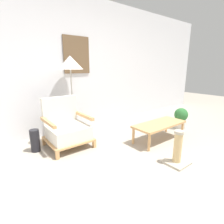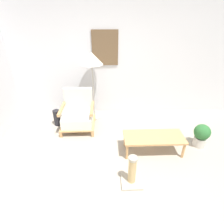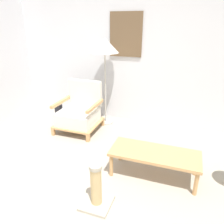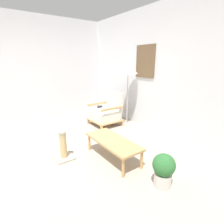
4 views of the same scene
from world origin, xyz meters
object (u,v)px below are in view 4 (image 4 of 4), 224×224
object	(u,v)px
armchair	(106,112)
potted_plant	(164,169)
scratching_post	(64,148)
floor_lamp	(128,71)
coffee_table	(113,142)
vase	(100,112)

from	to	relation	value
armchair	potted_plant	xyz separation A→B (m)	(2.34, -0.70, -0.06)
scratching_post	floor_lamp	bearing A→B (deg)	108.46
armchair	coffee_table	size ratio (longest dim) A/B	0.78
armchair	scratching_post	world-z (taller)	armchair
vase	scratching_post	world-z (taller)	scratching_post
potted_plant	scratching_post	xyz separation A→B (m)	(-1.38, -0.79, -0.07)
floor_lamp	potted_plant	xyz separation A→B (m)	(2.02, -1.11, -1.09)
coffee_table	scratching_post	distance (m)	0.82
armchair	potted_plant	bearing A→B (deg)	-16.78
armchair	potted_plant	world-z (taller)	armchair
scratching_post	potted_plant	bearing A→B (deg)	29.60
armchair	floor_lamp	world-z (taller)	floor_lamp
floor_lamp	vase	xyz separation A→B (m)	(-0.81, -0.29, -1.16)
scratching_post	coffee_table	bearing A→B (deg)	54.83
coffee_table	scratching_post	bearing A→B (deg)	-125.17
coffee_table	potted_plant	bearing A→B (deg)	7.64
vase	potted_plant	size ratio (longest dim) A/B	0.80
potted_plant	vase	bearing A→B (deg)	163.83
scratching_post	vase	bearing A→B (deg)	132.02
floor_lamp	vase	world-z (taller)	floor_lamp
coffee_table	armchair	bearing A→B (deg)	149.80
armchair	scratching_post	xyz separation A→B (m)	(0.95, -1.49, -0.13)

